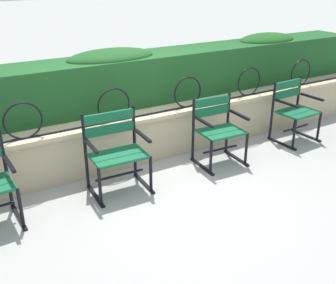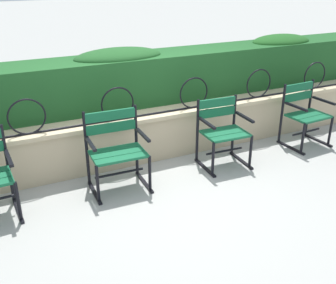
% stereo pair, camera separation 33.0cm
% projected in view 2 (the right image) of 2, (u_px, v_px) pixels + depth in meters
% --- Properties ---
extents(ground_plane, '(60.00, 60.00, 0.00)m').
position_uv_depth(ground_plane, '(173.00, 190.00, 4.59)').
color(ground_plane, '#9E9E99').
extents(stone_wall, '(8.60, 0.41, 0.62)m').
position_uv_depth(stone_wall, '(141.00, 136.00, 5.23)').
color(stone_wall, tan).
rests_on(stone_wall, ground).
extents(iron_arch_fence, '(8.04, 0.02, 0.42)m').
position_uv_depth(iron_arch_fence, '(122.00, 106.00, 4.86)').
color(iron_arch_fence, black).
rests_on(iron_arch_fence, stone_wall).
extents(hedge_row, '(8.43, 0.67, 0.76)m').
position_uv_depth(hedge_row, '(129.00, 78.00, 5.40)').
color(hedge_row, '#1E5123').
rests_on(hedge_row, stone_wall).
extents(park_chair_centre_left, '(0.66, 0.54, 0.90)m').
position_uv_depth(park_chair_centre_left, '(116.00, 148.00, 4.49)').
color(park_chair_centre_left, '#145B38').
rests_on(park_chair_centre_left, ground).
extents(park_chair_centre_right, '(0.60, 0.55, 0.84)m').
position_uv_depth(park_chair_centre_right, '(222.00, 130.00, 5.04)').
color(park_chair_centre_right, '#145B38').
rests_on(park_chair_centre_right, ground).
extents(park_chair_rightmost, '(0.61, 0.55, 0.87)m').
position_uv_depth(park_chair_rightmost, '(305.00, 113.00, 5.63)').
color(park_chair_rightmost, '#145B38').
rests_on(park_chair_rightmost, ground).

